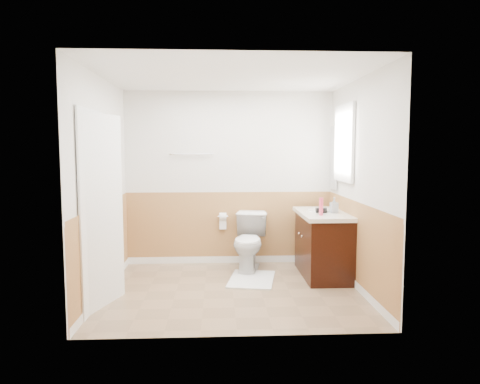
{
  "coord_description": "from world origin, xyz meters",
  "views": [
    {
      "loc": [
        -0.17,
        -5.1,
        1.67
      ],
      "look_at": [
        0.1,
        0.25,
        1.15
      ],
      "focal_mm": 33.02,
      "sensor_mm": 36.0,
      "label": 1
    }
  ],
  "objects": [
    {
      "name": "wainscot_back",
      "position": [
        0.0,
        1.29,
        0.5
      ],
      "size": [
        3.0,
        0.0,
        3.0
      ],
      "primitive_type": "plane",
      "rotation": [
        1.57,
        0.0,
        0.0
      ],
      "color": "#B78249",
      "rests_on": "floor"
    },
    {
      "name": "door",
      "position": [
        -1.4,
        -0.45,
        1.02
      ],
      "size": [
        0.29,
        0.78,
        2.04
      ],
      "primitive_type": "cube",
      "rotation": [
        0.0,
        0.0,
        -0.31
      ],
      "color": "white",
      "rests_on": "wall_left"
    },
    {
      "name": "wall_front",
      "position": [
        0.0,
        -1.3,
        1.25
      ],
      "size": [
        3.0,
        0.0,
        3.0
      ],
      "primitive_type": "plane",
      "rotation": [
        -1.57,
        0.0,
        0.0
      ],
      "color": "silver",
      "rests_on": "floor"
    },
    {
      "name": "countertop",
      "position": [
        1.2,
        0.56,
        0.83
      ],
      "size": [
        0.6,
        1.15,
        0.05
      ],
      "primitive_type": "cube",
      "color": "white",
      "rests_on": "vanity_cabinet"
    },
    {
      "name": "vanity_knob_right",
      "position": [
        0.91,
        0.66,
        0.55
      ],
      "size": [
        0.03,
        0.03,
        0.03
      ],
      "primitive_type": "sphere",
      "color": "silver",
      "rests_on": "vanity_cabinet"
    },
    {
      "name": "floor",
      "position": [
        0.0,
        0.0,
        0.0
      ],
      "size": [
        3.0,
        3.0,
        0.0
      ],
      "primitive_type": "plane",
      "color": "#8C7051",
      "rests_on": "ground"
    },
    {
      "name": "hair_dryer_handle",
      "position": [
        1.13,
        0.42,
        0.86
      ],
      "size": [
        0.03,
        0.03,
        0.07
      ],
      "primitive_type": "cylinder",
      "color": "black",
      "rests_on": "countertop"
    },
    {
      "name": "bath_mat",
      "position": [
        0.26,
        0.4,
        0.01
      ],
      "size": [
        0.69,
        0.89,
        0.02
      ],
      "primitive_type": "cube",
      "rotation": [
        0.0,
        0.0,
        -0.19
      ],
      "color": "white",
      "rests_on": "floor"
    },
    {
      "name": "mirror_panel",
      "position": [
        1.48,
        1.1,
        1.55
      ],
      "size": [
        0.02,
        0.35,
        0.9
      ],
      "primitive_type": "cube",
      "color": "silver",
      "rests_on": "wall_right"
    },
    {
      "name": "sink_basin",
      "position": [
        1.21,
        0.71,
        0.86
      ],
      "size": [
        0.36,
        0.36,
        0.02
      ],
      "primitive_type": "cylinder",
      "color": "white",
      "rests_on": "countertop"
    },
    {
      "name": "tp_holder_bar",
      "position": [
        -0.1,
        1.23,
        0.7
      ],
      "size": [
        0.14,
        0.02,
        0.02
      ],
      "primitive_type": "cylinder",
      "rotation": [
        0.0,
        1.57,
        0.0
      ],
      "color": "silver",
      "rests_on": "wall_back"
    },
    {
      "name": "wall_right",
      "position": [
        1.5,
        0.0,
        1.25
      ],
      "size": [
        0.0,
        3.0,
        3.0
      ],
      "primitive_type": "plane",
      "rotation": [
        1.57,
        0.0,
        -1.57
      ],
      "color": "silver",
      "rests_on": "floor"
    },
    {
      "name": "hair_dryer_body",
      "position": [
        1.16,
        0.48,
        0.89
      ],
      "size": [
        0.14,
        0.07,
        0.07
      ],
      "primitive_type": "cylinder",
      "rotation": [
        0.0,
        1.57,
        0.0
      ],
      "color": "black",
      "rests_on": "countertop"
    },
    {
      "name": "lotion_bottle",
      "position": [
        1.11,
        0.28,
        0.96
      ],
      "size": [
        0.05,
        0.05,
        0.22
      ],
      "primitive_type": "cylinder",
      "color": "#EA3C5F",
      "rests_on": "countertop"
    },
    {
      "name": "wall_left",
      "position": [
        -1.5,
        0.0,
        1.25
      ],
      "size": [
        0.0,
        3.0,
        3.0
      ],
      "primitive_type": "plane",
      "rotation": [
        1.57,
        0.0,
        1.57
      ],
      "color": "silver",
      "rests_on": "floor"
    },
    {
      "name": "wainscot_right",
      "position": [
        1.49,
        0.0,
        0.5
      ],
      "size": [
        0.0,
        2.6,
        2.6
      ],
      "primitive_type": "plane",
      "rotation": [
        1.57,
        0.0,
        -1.57
      ],
      "color": "#B78249",
      "rests_on": "floor"
    },
    {
      "name": "wainscot_front",
      "position": [
        0.0,
        -1.29,
        0.5
      ],
      "size": [
        3.0,
        0.0,
        3.0
      ],
      "primitive_type": "plane",
      "rotation": [
        -1.57,
        0.0,
        0.0
      ],
      "color": "#B78249",
      "rests_on": "floor"
    },
    {
      "name": "window_glass",
      "position": [
        1.49,
        0.59,
        1.75
      ],
      "size": [
        0.01,
        0.7,
        0.9
      ],
      "primitive_type": "cube",
      "color": "white",
      "rests_on": "wall_right"
    },
    {
      "name": "wainscot_left",
      "position": [
        -1.49,
        0.0,
        0.5
      ],
      "size": [
        0.0,
        2.6,
        2.6
      ],
      "primitive_type": "plane",
      "rotation": [
        1.57,
        0.0,
        1.57
      ],
      "color": "#B78249",
      "rests_on": "floor"
    },
    {
      "name": "door_knob",
      "position": [
        -1.34,
        -0.12,
        0.95
      ],
      "size": [
        0.06,
        0.06,
        0.06
      ],
      "primitive_type": "sphere",
      "color": "silver",
      "rests_on": "door"
    },
    {
      "name": "towel_bar",
      "position": [
        -0.55,
        1.25,
        1.6
      ],
      "size": [
        0.62,
        0.02,
        0.02
      ],
      "primitive_type": "cylinder",
      "rotation": [
        0.0,
        1.57,
        0.0
      ],
      "color": "silver",
      "rests_on": "wall_back"
    },
    {
      "name": "wall_back",
      "position": [
        0.0,
        1.3,
        1.25
      ],
      "size": [
        3.0,
        0.0,
        3.0
      ],
      "primitive_type": "plane",
      "rotation": [
        1.57,
        0.0,
        0.0
      ],
      "color": "silver",
      "rests_on": "floor"
    },
    {
      "name": "tp_sheet",
      "position": [
        -0.1,
        1.23,
        0.59
      ],
      "size": [
        0.1,
        0.01,
        0.16
      ],
      "primitive_type": "cube",
      "color": "white",
      "rests_on": "tp_roll"
    },
    {
      "name": "vanity_cabinet",
      "position": [
        1.21,
        0.56,
        0.4
      ],
      "size": [
        0.55,
        1.1,
        0.8
      ],
      "primitive_type": "cube",
      "color": "black",
      "rests_on": "floor"
    },
    {
      "name": "toilet",
      "position": [
        0.26,
        0.88,
        0.39
      ],
      "size": [
        0.58,
        0.84,
        0.79
      ],
      "primitive_type": "imported",
      "rotation": [
        0.0,
        0.0,
        -0.19
      ],
      "color": "white",
      "rests_on": "floor"
    },
    {
      "name": "soap_dispenser",
      "position": [
        1.33,
        0.49,
        0.95
      ],
      "size": [
        0.1,
        0.1,
        0.2
      ],
      "primitive_type": "imported",
      "rotation": [
        0.0,
        0.0,
        0.11
      ],
      "color": "#8F99A2",
      "rests_on": "countertop"
    },
    {
      "name": "door_frame",
      "position": [
        -1.48,
        -0.45,
        1.03
      ],
      "size": [
        0.02,
        0.92,
        2.1
      ],
      "primitive_type": "cube",
      "color": "white",
      "rests_on": "wall_left"
    },
    {
      "name": "ceiling",
      "position": [
        0.0,
        0.0,
        2.5
      ],
      "size": [
        3.0,
        3.0,
        0.0
      ],
      "primitive_type": "plane",
      "rotation": [
        3.14,
        0.0,
        0.0
      ],
      "color": "white",
      "rests_on": "floor"
    },
    {
      "name": "window_frame",
      "position": [
        1.47,
        0.59,
        1.75
      ],
      "size": [
        0.04,
        0.8,
        1.0
      ],
      "primitive_type": "cube",
      "color": "white",
      "rests_on": "wall_right"
    },
    {
      "name": "tp_roll",
      "position": [
        -0.1,
        1.23,
        0.7
      ],
      "size": [
        0.1,
        0.11,
        0.11
      ],
      "primitive_type": "cylinder",
      "rotation": [
        0.0,
        1.57,
        0.0
      ],
      "color": "white",
      "rests_on": "tp_holder_bar"
    },
    {
      "name": "vanity_knob_left",
      "position": [
        0.91,
        0.46,
        0.55
      ],
      "size": [
        0.03,
        0.03,
        0.03
      ],
      "primitive_type": "sphere",
      "color": "#B5B5BC",
      "rests_on": "vanity_cabinet"
    },
    {
      "name": "faucet",
      "position": [
        1.39,
        0.71,
        0.92
      ],
      "size": [
        0.02,
        0.02,
        0.14
      ],
      "primitive_type": "cylinder",
      "color": "silver",
      "rests_on": "countertop"
    }
  ]
}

